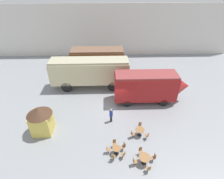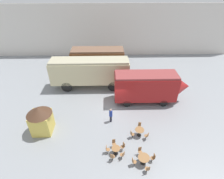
{
  "view_description": "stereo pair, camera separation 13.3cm",
  "coord_description": "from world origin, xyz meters",
  "px_view_note": "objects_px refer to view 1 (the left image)",
  "views": [
    {
      "loc": [
        -0.77,
        -16.14,
        13.17
      ],
      "look_at": [
        -0.24,
        1.0,
        1.6
      ],
      "focal_mm": 28.0,
      "sensor_mm": 36.0,
      "label": 1
    },
    {
      "loc": [
        -0.64,
        -16.14,
        13.17
      ],
      "look_at": [
        -0.24,
        1.0,
        1.6
      ],
      "focal_mm": 28.0,
      "sensor_mm": 36.0,
      "label": 2
    }
  ],
  "objects_px": {
    "cafe_table_near": "(145,158)",
    "cafe_table_mid": "(140,131)",
    "cafe_chair_0": "(141,150)",
    "passenger_coach_vintage": "(90,71)",
    "streamlined_locomotive": "(150,86)",
    "cafe_table_far": "(117,149)",
    "ticket_kiosk": "(41,119)",
    "passenger_coach_wooden": "(97,59)",
    "visitor_person": "(111,115)"
  },
  "relations": [
    {
      "from": "cafe_table_near",
      "to": "cafe_table_mid",
      "type": "bearing_deg",
      "value": 87.7
    },
    {
      "from": "cafe_table_mid",
      "to": "cafe_chair_0",
      "type": "height_order",
      "value": "cafe_chair_0"
    },
    {
      "from": "passenger_coach_vintage",
      "to": "streamlined_locomotive",
      "type": "distance_m",
      "value": 8.01
    },
    {
      "from": "streamlined_locomotive",
      "to": "cafe_table_near",
      "type": "height_order",
      "value": "streamlined_locomotive"
    },
    {
      "from": "cafe_table_near",
      "to": "cafe_table_far",
      "type": "xyz_separation_m",
      "value": [
        -2.22,
        0.99,
        -0.1
      ]
    },
    {
      "from": "cafe_table_near",
      "to": "ticket_kiosk",
      "type": "distance_m",
      "value": 10.06
    },
    {
      "from": "ticket_kiosk",
      "to": "cafe_table_far",
      "type": "bearing_deg",
      "value": -21.79
    },
    {
      "from": "passenger_coach_vintage",
      "to": "cafe_table_mid",
      "type": "xyz_separation_m",
      "value": [
        5.31,
        -8.82,
        -1.84
      ]
    },
    {
      "from": "cafe_table_mid",
      "to": "cafe_chair_0",
      "type": "xyz_separation_m",
      "value": [
        -0.28,
        -2.14,
        -0.1
      ]
    },
    {
      "from": "passenger_coach_vintage",
      "to": "cafe_table_near",
      "type": "distance_m",
      "value": 13.01
    },
    {
      "from": "passenger_coach_vintage",
      "to": "ticket_kiosk",
      "type": "bearing_deg",
      "value": -116.96
    },
    {
      "from": "cafe_table_far",
      "to": "cafe_table_mid",
      "type": "bearing_deg",
      "value": 40.37
    },
    {
      "from": "passenger_coach_vintage",
      "to": "streamlined_locomotive",
      "type": "relative_size",
      "value": 1.15
    },
    {
      "from": "streamlined_locomotive",
      "to": "ticket_kiosk",
      "type": "distance_m",
      "value": 12.28
    },
    {
      "from": "streamlined_locomotive",
      "to": "passenger_coach_wooden",
      "type": "bearing_deg",
      "value": 131.26
    },
    {
      "from": "visitor_person",
      "to": "ticket_kiosk",
      "type": "relative_size",
      "value": 0.56
    },
    {
      "from": "passenger_coach_wooden",
      "to": "passenger_coach_vintage",
      "type": "height_order",
      "value": "passenger_coach_vintage"
    },
    {
      "from": "cafe_table_near",
      "to": "visitor_person",
      "type": "distance_m",
      "value": 5.6
    },
    {
      "from": "cafe_table_mid",
      "to": "ticket_kiosk",
      "type": "xyz_separation_m",
      "value": [
        -9.38,
        0.82,
        1.07
      ]
    },
    {
      "from": "cafe_table_far",
      "to": "visitor_person",
      "type": "xyz_separation_m",
      "value": [
        -0.36,
        3.97,
        0.38
      ]
    },
    {
      "from": "cafe_table_near",
      "to": "ticket_kiosk",
      "type": "relative_size",
      "value": 0.32
    },
    {
      "from": "visitor_person",
      "to": "cafe_table_mid",
      "type": "bearing_deg",
      "value": -36.19
    },
    {
      "from": "passenger_coach_wooden",
      "to": "cafe_table_far",
      "type": "relative_size",
      "value": 10.34
    },
    {
      "from": "streamlined_locomotive",
      "to": "visitor_person",
      "type": "distance_m",
      "value": 5.97
    },
    {
      "from": "visitor_person",
      "to": "passenger_coach_vintage",
      "type": "bearing_deg",
      "value": 110.88
    },
    {
      "from": "cafe_table_mid",
      "to": "passenger_coach_vintage",
      "type": "bearing_deg",
      "value": 121.07
    },
    {
      "from": "cafe_table_far",
      "to": "cafe_table_near",
      "type": "bearing_deg",
      "value": -23.91
    },
    {
      "from": "cafe_table_mid",
      "to": "cafe_table_far",
      "type": "xyz_separation_m",
      "value": [
        -2.34,
        -1.99,
        -0.07
      ]
    },
    {
      "from": "cafe_table_mid",
      "to": "cafe_chair_0",
      "type": "bearing_deg",
      "value": -97.57
    },
    {
      "from": "cafe_table_near",
      "to": "ticket_kiosk",
      "type": "bearing_deg",
      "value": 157.69
    },
    {
      "from": "passenger_coach_vintage",
      "to": "visitor_person",
      "type": "distance_m",
      "value": 7.48
    },
    {
      "from": "cafe_chair_0",
      "to": "passenger_coach_wooden",
      "type": "bearing_deg",
      "value": -175.58
    },
    {
      "from": "streamlined_locomotive",
      "to": "cafe_table_far",
      "type": "bearing_deg",
      "value": -119.97
    },
    {
      "from": "cafe_chair_0",
      "to": "cafe_table_far",
      "type": "bearing_deg",
      "value": -105.37
    },
    {
      "from": "visitor_person",
      "to": "ticket_kiosk",
      "type": "xyz_separation_m",
      "value": [
        -6.67,
        -1.16,
        0.76
      ]
    },
    {
      "from": "passenger_coach_wooden",
      "to": "visitor_person",
      "type": "relative_size",
      "value": 4.6
    },
    {
      "from": "streamlined_locomotive",
      "to": "cafe_table_mid",
      "type": "relative_size",
      "value": 10.15
    },
    {
      "from": "passenger_coach_wooden",
      "to": "streamlined_locomotive",
      "type": "bearing_deg",
      "value": -48.74
    },
    {
      "from": "passenger_coach_wooden",
      "to": "cafe_table_near",
      "type": "distance_m",
      "value": 16.49
    },
    {
      "from": "passenger_coach_wooden",
      "to": "cafe_table_near",
      "type": "xyz_separation_m",
      "value": [
        4.35,
        -15.81,
        -1.71
      ]
    },
    {
      "from": "ticket_kiosk",
      "to": "streamlined_locomotive",
      "type": "bearing_deg",
      "value": 22.37
    },
    {
      "from": "cafe_table_near",
      "to": "cafe_table_mid",
      "type": "xyz_separation_m",
      "value": [
        0.12,
        2.98,
        -0.02
      ]
    },
    {
      "from": "passenger_coach_vintage",
      "to": "cafe_table_far",
      "type": "height_order",
      "value": "passenger_coach_vintage"
    },
    {
      "from": "passenger_coach_wooden",
      "to": "cafe_table_near",
      "type": "bearing_deg",
      "value": -74.63
    },
    {
      "from": "cafe_table_far",
      "to": "visitor_person",
      "type": "distance_m",
      "value": 4.0
    },
    {
      "from": "cafe_table_mid",
      "to": "ticket_kiosk",
      "type": "relative_size",
      "value": 0.29
    },
    {
      "from": "passenger_coach_wooden",
      "to": "cafe_table_mid",
      "type": "xyz_separation_m",
      "value": [
        4.47,
        -12.83,
        -1.73
      ]
    },
    {
      "from": "cafe_table_mid",
      "to": "cafe_table_far",
      "type": "relative_size",
      "value": 1.16
    },
    {
      "from": "ticket_kiosk",
      "to": "passenger_coach_wooden",
      "type": "bearing_deg",
      "value": 67.76
    },
    {
      "from": "passenger_coach_wooden",
      "to": "cafe_table_mid",
      "type": "relative_size",
      "value": 8.95
    }
  ]
}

